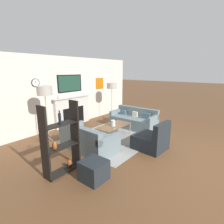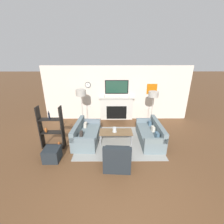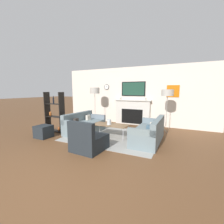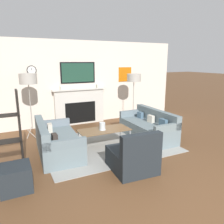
{
  "view_description": "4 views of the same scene",
  "coord_description": "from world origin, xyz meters",
  "px_view_note": "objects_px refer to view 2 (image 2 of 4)",
  "views": [
    {
      "loc": [
        -4.41,
        -0.6,
        2.2
      ],
      "look_at": [
        0.29,
        3.11,
        0.75
      ],
      "focal_mm": 28.0,
      "sensor_mm": 36.0,
      "label": 1
    },
    {
      "loc": [
        -0.27,
        -2.3,
        3.13
      ],
      "look_at": [
        -0.24,
        3.27,
        1.03
      ],
      "focal_mm": 24.0,
      "sensor_mm": 36.0,
      "label": 2
    },
    {
      "loc": [
        2.14,
        -1.86,
        1.61
      ],
      "look_at": [
        -0.22,
        3.11,
        0.82
      ],
      "focal_mm": 24.0,
      "sensor_mm": 36.0,
      "label": 3
    },
    {
      "loc": [
        -2.14,
        -1.9,
        2.06
      ],
      "look_at": [
        0.31,
        3.12,
        0.75
      ],
      "focal_mm": 35.0,
      "sensor_mm": 36.0,
      "label": 4
    }
  ],
  "objects_px": {
    "coffee_table": "(116,132)",
    "floor_lamp_left": "(81,93)",
    "armchair": "(117,158)",
    "shelf_unit": "(52,129)",
    "hurricane_candle": "(115,130)",
    "couch_right": "(151,135)",
    "floor_lamp_right": "(153,95)",
    "couch_left": "(86,135)",
    "ottoman": "(52,154)"
  },
  "relations": [
    {
      "from": "coffee_table",
      "to": "floor_lamp_left",
      "type": "distance_m",
      "value": 2.39
    },
    {
      "from": "armchair",
      "to": "shelf_unit",
      "type": "distance_m",
      "value": 2.52
    },
    {
      "from": "armchair",
      "to": "hurricane_candle",
      "type": "bearing_deg",
      "value": 92.0
    },
    {
      "from": "couch_right",
      "to": "coffee_table",
      "type": "distance_m",
      "value": 1.35
    },
    {
      "from": "floor_lamp_right",
      "to": "couch_right",
      "type": "bearing_deg",
      "value": -104.56
    },
    {
      "from": "couch_left",
      "to": "floor_lamp_left",
      "type": "bearing_deg",
      "value": 104.56
    },
    {
      "from": "couch_right",
      "to": "couch_left",
      "type": "bearing_deg",
      "value": 179.91
    },
    {
      "from": "armchair",
      "to": "hurricane_candle",
      "type": "height_order",
      "value": "armchair"
    },
    {
      "from": "coffee_table",
      "to": "ottoman",
      "type": "relative_size",
      "value": 2.56
    },
    {
      "from": "coffee_table",
      "to": "floor_lamp_right",
      "type": "relative_size",
      "value": 0.75
    },
    {
      "from": "hurricane_candle",
      "to": "ottoman",
      "type": "height_order",
      "value": "hurricane_candle"
    },
    {
      "from": "couch_left",
      "to": "ottoman",
      "type": "xyz_separation_m",
      "value": [
        -0.9,
        -1.12,
        -0.07
      ]
    },
    {
      "from": "armchair",
      "to": "floor_lamp_right",
      "type": "relative_size",
      "value": 0.53
    },
    {
      "from": "hurricane_candle",
      "to": "floor_lamp_right",
      "type": "bearing_deg",
      "value": 39.42
    },
    {
      "from": "coffee_table",
      "to": "hurricane_candle",
      "type": "height_order",
      "value": "hurricane_candle"
    },
    {
      "from": "armchair",
      "to": "couch_right",
      "type": "bearing_deg",
      "value": 46.24
    },
    {
      "from": "coffee_table",
      "to": "floor_lamp_right",
      "type": "distance_m",
      "value": 2.48
    },
    {
      "from": "coffee_table",
      "to": "shelf_unit",
      "type": "height_order",
      "value": "shelf_unit"
    },
    {
      "from": "couch_right",
      "to": "floor_lamp_right",
      "type": "height_order",
      "value": "floor_lamp_right"
    },
    {
      "from": "floor_lamp_left",
      "to": "ottoman",
      "type": "xyz_separation_m",
      "value": [
        -0.54,
        -2.5,
        -1.38
      ]
    },
    {
      "from": "floor_lamp_left",
      "to": "couch_right",
      "type": "bearing_deg",
      "value": -25.92
    },
    {
      "from": "coffee_table",
      "to": "ottoman",
      "type": "distance_m",
      "value": 2.31
    },
    {
      "from": "couch_right",
      "to": "hurricane_candle",
      "type": "height_order",
      "value": "couch_right"
    },
    {
      "from": "ottoman",
      "to": "coffee_table",
      "type": "bearing_deg",
      "value": 27.43
    },
    {
      "from": "floor_lamp_right",
      "to": "ottoman",
      "type": "height_order",
      "value": "floor_lamp_right"
    },
    {
      "from": "couch_left",
      "to": "floor_lamp_left",
      "type": "height_order",
      "value": "floor_lamp_left"
    },
    {
      "from": "floor_lamp_left",
      "to": "shelf_unit",
      "type": "distance_m",
      "value": 2.11
    },
    {
      "from": "hurricane_candle",
      "to": "floor_lamp_left",
      "type": "height_order",
      "value": "floor_lamp_left"
    },
    {
      "from": "hurricane_candle",
      "to": "shelf_unit",
      "type": "bearing_deg",
      "value": -171.72
    },
    {
      "from": "couch_right",
      "to": "floor_lamp_left",
      "type": "relative_size",
      "value": 1.01
    },
    {
      "from": "couch_left",
      "to": "couch_right",
      "type": "height_order",
      "value": "couch_right"
    },
    {
      "from": "coffee_table",
      "to": "hurricane_candle",
      "type": "xyz_separation_m",
      "value": [
        -0.05,
        -0.0,
        0.11
      ]
    },
    {
      "from": "couch_left",
      "to": "couch_right",
      "type": "bearing_deg",
      "value": -0.09
    },
    {
      "from": "shelf_unit",
      "to": "couch_left",
      "type": "bearing_deg",
      "value": 18.76
    },
    {
      "from": "armchair",
      "to": "shelf_unit",
      "type": "xyz_separation_m",
      "value": [
        -2.26,
        1.02,
        0.45
      ]
    },
    {
      "from": "shelf_unit",
      "to": "ottoman",
      "type": "xyz_separation_m",
      "value": [
        0.22,
        -0.74,
        -0.5
      ]
    },
    {
      "from": "shelf_unit",
      "to": "ottoman",
      "type": "height_order",
      "value": "shelf_unit"
    },
    {
      "from": "couch_right",
      "to": "hurricane_candle",
      "type": "relative_size",
      "value": 9.58
    },
    {
      "from": "coffee_table",
      "to": "floor_lamp_right",
      "type": "bearing_deg",
      "value": 40.17
    },
    {
      "from": "armchair",
      "to": "ottoman",
      "type": "height_order",
      "value": "armchair"
    },
    {
      "from": "hurricane_candle",
      "to": "armchair",
      "type": "bearing_deg",
      "value": -88.0
    },
    {
      "from": "armchair",
      "to": "floor_lamp_left",
      "type": "relative_size",
      "value": 0.51
    },
    {
      "from": "armchair",
      "to": "shelf_unit",
      "type": "bearing_deg",
      "value": 155.66
    },
    {
      "from": "coffee_table",
      "to": "floor_lamp_left",
      "type": "height_order",
      "value": "floor_lamp_left"
    },
    {
      "from": "hurricane_candle",
      "to": "floor_lamp_left",
      "type": "distance_m",
      "value": 2.31
    },
    {
      "from": "armchair",
      "to": "floor_lamp_left",
      "type": "distance_m",
      "value": 3.43
    },
    {
      "from": "armchair",
      "to": "shelf_unit",
      "type": "relative_size",
      "value": 0.57
    },
    {
      "from": "hurricane_candle",
      "to": "couch_right",
      "type": "bearing_deg",
      "value": 2.22
    },
    {
      "from": "couch_left",
      "to": "hurricane_candle",
      "type": "relative_size",
      "value": 9.17
    },
    {
      "from": "couch_left",
      "to": "coffee_table",
      "type": "xyz_separation_m",
      "value": [
        1.15,
        -0.06,
        0.14
      ]
    }
  ]
}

